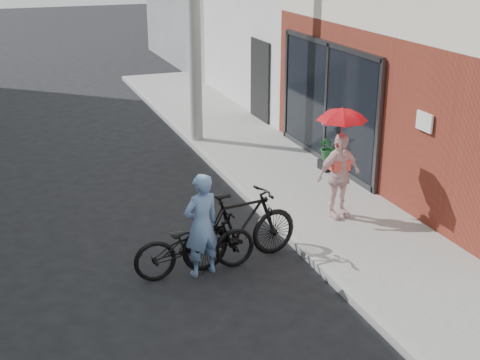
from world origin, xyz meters
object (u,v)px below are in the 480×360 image
bike_right (240,227)px  kimono_woman (339,176)px  officer (201,225)px  planter (329,165)px  bike_left (195,243)px

bike_right → kimono_woman: 2.21m
officer → planter: 4.89m
bike_right → officer: bearing=95.0°
kimono_woman → bike_right: bearing=-168.7°
officer → bike_left: officer is taller
bike_left → planter: bearing=-51.6°
bike_right → planter: 4.30m
officer → planter: size_ratio=4.34×
officer → kimono_woman: (2.69, 0.94, 0.09)m
officer → bike_right: officer is taller
bike_left → kimono_woman: bearing=-73.3°
bike_left → bike_right: 0.74m
bike_left → kimono_woman: kimono_woman is taller
officer → bike_left: bearing=-46.0°
bike_left → kimono_woman: 2.94m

